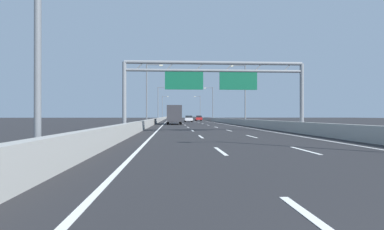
% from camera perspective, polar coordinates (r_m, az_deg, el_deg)
% --- Properties ---
extents(ground_plane, '(260.00, 260.00, 0.00)m').
position_cam_1_polar(ground_plane, '(100.72, -1.44, -0.95)').
color(ground_plane, '#262628').
extents(lane_dash_left_0, '(0.16, 3.00, 0.01)m').
position_cam_1_polar(lane_dash_left_0, '(4.83, 22.35, -17.88)').
color(lane_dash_left_0, white).
rests_on(lane_dash_left_0, ground_plane).
extents(lane_dash_left_1, '(0.16, 3.00, 0.01)m').
position_cam_1_polar(lane_dash_left_1, '(13.37, 5.10, -6.44)').
color(lane_dash_left_1, white).
rests_on(lane_dash_left_1, ground_plane).
extents(lane_dash_left_2, '(0.16, 3.00, 0.01)m').
position_cam_1_polar(lane_dash_left_2, '(22.28, 1.58, -3.90)').
color(lane_dash_left_2, white).
rests_on(lane_dash_left_2, ground_plane).
extents(lane_dash_left_3, '(0.16, 3.00, 0.01)m').
position_cam_1_polar(lane_dash_left_3, '(31.24, 0.09, -2.81)').
color(lane_dash_left_3, white).
rests_on(lane_dash_left_3, ground_plane).
extents(lane_dash_left_4, '(0.16, 3.00, 0.01)m').
position_cam_1_polar(lane_dash_left_4, '(40.21, -0.74, -2.21)').
color(lane_dash_left_4, white).
rests_on(lane_dash_left_4, ground_plane).
extents(lane_dash_left_5, '(0.16, 3.00, 0.01)m').
position_cam_1_polar(lane_dash_left_5, '(49.20, -1.27, -1.82)').
color(lane_dash_left_5, white).
rests_on(lane_dash_left_5, ground_plane).
extents(lane_dash_left_6, '(0.16, 3.00, 0.01)m').
position_cam_1_polar(lane_dash_left_6, '(58.19, -1.63, -1.56)').
color(lane_dash_left_6, white).
rests_on(lane_dash_left_6, ground_plane).
extents(lane_dash_left_7, '(0.16, 3.00, 0.01)m').
position_cam_1_polar(lane_dash_left_7, '(67.18, -1.89, -1.36)').
color(lane_dash_left_7, white).
rests_on(lane_dash_left_7, ground_plane).
extents(lane_dash_left_8, '(0.16, 3.00, 0.01)m').
position_cam_1_polar(lane_dash_left_8, '(76.18, -2.10, -1.22)').
color(lane_dash_left_8, white).
rests_on(lane_dash_left_8, ground_plane).
extents(lane_dash_left_9, '(0.16, 3.00, 0.01)m').
position_cam_1_polar(lane_dash_left_9, '(85.17, -2.26, -1.10)').
color(lane_dash_left_9, white).
rests_on(lane_dash_left_9, ground_plane).
extents(lane_dash_left_10, '(0.16, 3.00, 0.01)m').
position_cam_1_polar(lane_dash_left_10, '(94.17, -2.39, -1.00)').
color(lane_dash_left_10, white).
rests_on(lane_dash_left_10, ground_plane).
extents(lane_dash_left_11, '(0.16, 3.00, 0.01)m').
position_cam_1_polar(lane_dash_left_11, '(103.17, -2.49, -0.93)').
color(lane_dash_left_11, white).
rests_on(lane_dash_left_11, ground_plane).
extents(lane_dash_left_12, '(0.16, 3.00, 0.01)m').
position_cam_1_polar(lane_dash_left_12, '(112.16, -2.58, -0.86)').
color(lane_dash_left_12, white).
rests_on(lane_dash_left_12, ground_plane).
extents(lane_dash_left_13, '(0.16, 3.00, 0.01)m').
position_cam_1_polar(lane_dash_left_13, '(121.16, -2.66, -0.80)').
color(lane_dash_left_13, white).
rests_on(lane_dash_left_13, ground_plane).
extents(lane_dash_left_14, '(0.16, 3.00, 0.01)m').
position_cam_1_polar(lane_dash_left_14, '(130.16, -2.73, -0.76)').
color(lane_dash_left_14, white).
rests_on(lane_dash_left_14, ground_plane).
extents(lane_dash_left_15, '(0.16, 3.00, 0.01)m').
position_cam_1_polar(lane_dash_left_15, '(139.16, -2.78, -0.71)').
color(lane_dash_left_15, white).
rests_on(lane_dash_left_15, ground_plane).
extents(lane_dash_left_16, '(0.16, 3.00, 0.01)m').
position_cam_1_polar(lane_dash_left_16, '(148.16, -2.83, -0.68)').
color(lane_dash_left_16, white).
rests_on(lane_dash_left_16, ground_plane).
extents(lane_dash_left_17, '(0.16, 3.00, 0.01)m').
position_cam_1_polar(lane_dash_left_17, '(157.16, -2.88, -0.64)').
color(lane_dash_left_17, white).
rests_on(lane_dash_left_17, ground_plane).
extents(lane_dash_right_1, '(0.16, 3.00, 0.01)m').
position_cam_1_polar(lane_dash_right_1, '(14.36, 19.53, -6.00)').
color(lane_dash_right_1, white).
rests_on(lane_dash_right_1, ground_plane).
extents(lane_dash_right_2, '(0.16, 3.00, 0.01)m').
position_cam_1_polar(lane_dash_right_2, '(22.88, 10.62, -3.80)').
color(lane_dash_right_2, white).
rests_on(lane_dash_right_2, ground_plane).
extents(lane_dash_right_3, '(0.16, 3.00, 0.01)m').
position_cam_1_polar(lane_dash_right_3, '(31.67, 6.61, -2.77)').
color(lane_dash_right_3, white).
rests_on(lane_dash_right_3, ground_plane).
extents(lane_dash_right_4, '(0.16, 3.00, 0.01)m').
position_cam_1_polar(lane_dash_right_4, '(40.55, 4.35, -2.19)').
color(lane_dash_right_4, white).
rests_on(lane_dash_right_4, ground_plane).
extents(lane_dash_right_5, '(0.16, 3.00, 0.01)m').
position_cam_1_polar(lane_dash_right_5, '(49.48, 2.90, -1.81)').
color(lane_dash_right_5, white).
rests_on(lane_dash_right_5, ground_plane).
extents(lane_dash_right_6, '(0.16, 3.00, 0.01)m').
position_cam_1_polar(lane_dash_right_6, '(58.43, 1.90, -1.55)').
color(lane_dash_right_6, white).
rests_on(lane_dash_right_6, ground_plane).
extents(lane_dash_right_7, '(0.16, 3.00, 0.01)m').
position_cam_1_polar(lane_dash_right_7, '(67.39, 1.17, -1.36)').
color(lane_dash_right_7, white).
rests_on(lane_dash_right_7, ground_plane).
extents(lane_dash_right_8, '(0.16, 3.00, 0.01)m').
position_cam_1_polar(lane_dash_right_8, '(76.36, 0.60, -1.21)').
color(lane_dash_right_8, white).
rests_on(lane_dash_right_8, ground_plane).
extents(lane_dash_right_9, '(0.16, 3.00, 0.01)m').
position_cam_1_polar(lane_dash_right_9, '(85.33, 0.16, -1.10)').
color(lane_dash_right_9, white).
rests_on(lane_dash_right_9, ground_plane).
extents(lane_dash_right_10, '(0.16, 3.00, 0.01)m').
position_cam_1_polar(lane_dash_right_10, '(94.32, -0.20, -1.00)').
color(lane_dash_right_10, white).
rests_on(lane_dash_right_10, ground_plane).
extents(lane_dash_right_11, '(0.16, 3.00, 0.01)m').
position_cam_1_polar(lane_dash_right_11, '(103.30, -0.50, -0.92)').
color(lane_dash_right_11, white).
rests_on(lane_dash_right_11, ground_plane).
extents(lane_dash_right_12, '(0.16, 3.00, 0.01)m').
position_cam_1_polar(lane_dash_right_12, '(112.29, -0.75, -0.86)').
color(lane_dash_right_12, white).
rests_on(lane_dash_right_12, ground_plane).
extents(lane_dash_right_13, '(0.16, 3.00, 0.01)m').
position_cam_1_polar(lane_dash_right_13, '(121.28, -0.96, -0.80)').
color(lane_dash_right_13, white).
rests_on(lane_dash_right_13, ground_plane).
extents(lane_dash_right_14, '(0.16, 3.00, 0.01)m').
position_cam_1_polar(lane_dash_right_14, '(130.27, -1.14, -0.76)').
color(lane_dash_right_14, white).
rests_on(lane_dash_right_14, ground_plane).
extents(lane_dash_right_15, '(0.16, 3.00, 0.01)m').
position_cam_1_polar(lane_dash_right_15, '(139.26, -1.30, -0.71)').
color(lane_dash_right_15, white).
rests_on(lane_dash_right_15, ground_plane).
extents(lane_dash_right_16, '(0.16, 3.00, 0.01)m').
position_cam_1_polar(lane_dash_right_16, '(148.25, -1.44, -0.68)').
color(lane_dash_right_16, white).
rests_on(lane_dash_right_16, ground_plane).
extents(lane_dash_right_17, '(0.16, 3.00, 0.01)m').
position_cam_1_polar(lane_dash_right_17, '(157.24, -1.57, -0.64)').
color(lane_dash_right_17, white).
rests_on(lane_dash_right_17, ground_plane).
extents(edge_line_left, '(0.16, 176.00, 0.01)m').
position_cam_1_polar(edge_line_left, '(88.66, -4.54, -1.06)').
color(edge_line_left, white).
rests_on(edge_line_left, ground_plane).
extents(edge_line_right, '(0.16, 176.00, 0.01)m').
position_cam_1_polar(edge_line_right, '(89.11, 2.23, -1.05)').
color(edge_line_right, white).
rests_on(edge_line_right, ground_plane).
extents(barrier_left, '(0.45, 220.00, 0.95)m').
position_cam_1_polar(barrier_left, '(110.68, -5.21, -0.63)').
color(barrier_left, '#9E9E99').
rests_on(barrier_left, ground_plane).
extents(barrier_right, '(0.45, 220.00, 0.95)m').
position_cam_1_polar(barrier_right, '(111.16, 1.92, -0.62)').
color(barrier_right, '#9E9E99').
rests_on(barrier_right, ground_plane).
extents(sign_gantry, '(16.34, 0.36, 6.36)m').
position_cam_1_polar(sign_gantry, '(28.70, 3.94, 6.57)').
color(sign_gantry, gray).
rests_on(sign_gantry, ground_plane).
extents(streetlamp_left_mid, '(2.58, 0.28, 9.50)m').
position_cam_1_polar(streetlamp_left_mid, '(49.67, -7.84, 4.42)').
color(streetlamp_left_mid, slate).
rests_on(streetlamp_left_mid, ground_plane).
extents(streetlamp_right_mid, '(2.58, 0.28, 9.50)m').
position_cam_1_polar(streetlamp_right_mid, '(50.80, 9.25, 4.32)').
color(streetlamp_right_mid, slate).
rests_on(streetlamp_right_mid, ground_plane).
extents(streetlamp_left_far, '(2.58, 0.28, 9.50)m').
position_cam_1_polar(streetlamp_left_far, '(89.43, -5.95, 2.40)').
color(streetlamp_left_far, slate).
rests_on(streetlamp_left_far, ground_plane).
extents(streetlamp_right_far, '(2.58, 0.28, 9.50)m').
position_cam_1_polar(streetlamp_right_far, '(90.07, 3.59, 2.39)').
color(streetlamp_right_far, slate).
rests_on(streetlamp_right_far, ground_plane).
extents(streetlamp_left_distant, '(2.58, 0.28, 9.50)m').
position_cam_1_polar(streetlamp_left_distant, '(129.28, -5.23, 1.63)').
color(streetlamp_left_distant, slate).
rests_on(streetlamp_left_distant, ground_plane).
extents(streetlamp_right_distant, '(2.58, 0.28, 9.50)m').
position_cam_1_polar(streetlamp_right_distant, '(129.72, 1.38, 1.62)').
color(streetlamp_right_distant, slate).
rests_on(streetlamp_right_distant, ground_plane).
extents(white_car, '(1.76, 4.60, 1.49)m').
position_cam_1_polar(white_car, '(74.12, -0.63, -0.67)').
color(white_car, silver).
rests_on(white_car, ground_plane).
extents(black_car, '(1.85, 4.43, 1.47)m').
position_cam_1_polar(black_car, '(92.23, -3.44, -0.55)').
color(black_car, black).
rests_on(black_car, ground_plane).
extents(red_car, '(1.71, 4.63, 1.50)m').
position_cam_1_polar(red_car, '(89.13, 1.18, -0.57)').
color(red_car, red).
rests_on(red_car, ground_plane).
extents(blue_car, '(1.77, 4.24, 1.56)m').
position_cam_1_polar(blue_car, '(73.75, -3.38, -0.64)').
color(blue_car, '#2347AD').
rests_on(blue_car, ground_plane).
extents(box_truck, '(2.42, 8.59, 3.17)m').
position_cam_1_polar(box_truck, '(54.52, -3.21, 0.16)').
color(box_truck, '#194799').
rests_on(box_truck, ground_plane).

